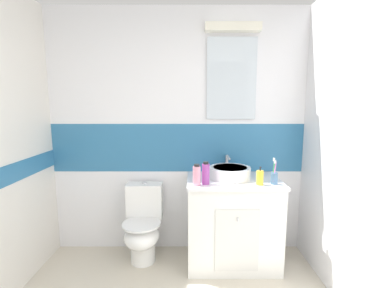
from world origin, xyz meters
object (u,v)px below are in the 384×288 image
Objects in this scene: shampoo_bottle_tall at (206,173)px; mouthwash_bottle at (197,175)px; sink_basin at (230,172)px; toilet at (143,226)px; soap_dispenser at (260,178)px; toothbrush_cup at (274,177)px.

mouthwash_bottle is (-0.08, -0.03, -0.01)m from shampoo_bottle_tall.
shampoo_bottle_tall is at bearing -139.86° from sink_basin.
toilet is 3.80× the size of shampoo_bottle_tall.
shampoo_bottle_tall reaches higher than toilet.
mouthwash_bottle is at bearing -24.65° from toilet.
sink_basin and mouthwash_bottle have the same top height.
shampoo_bottle_tall reaches higher than soap_dispenser.
shampoo_bottle_tall is (-0.48, 0.02, 0.03)m from soap_dispenser.
shampoo_bottle_tall is at bearing 22.96° from mouthwash_bottle.
shampoo_bottle_tall is at bearing 179.78° from toothbrush_cup.
sink_basin is at bearing -0.26° from toilet.
toothbrush_cup is 1.16× the size of shampoo_bottle_tall.
sink_basin is at bearing 135.76° from soap_dispenser.
toothbrush_cup reaches higher than shampoo_bottle_tall.
sink_basin is 0.33m from soap_dispenser.
soap_dispenser is (-0.13, -0.02, 0.00)m from toothbrush_cup.
toothbrush_cup is 1.25× the size of mouthwash_bottle.
soap_dispenser is 0.56m from mouthwash_bottle.
mouthwash_bottle reaches higher than toilet.
toothbrush_cup is at bearing -0.22° from shampoo_bottle_tall.
soap_dispenser reaches higher than toilet.
toilet is 4.58× the size of soap_dispenser.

